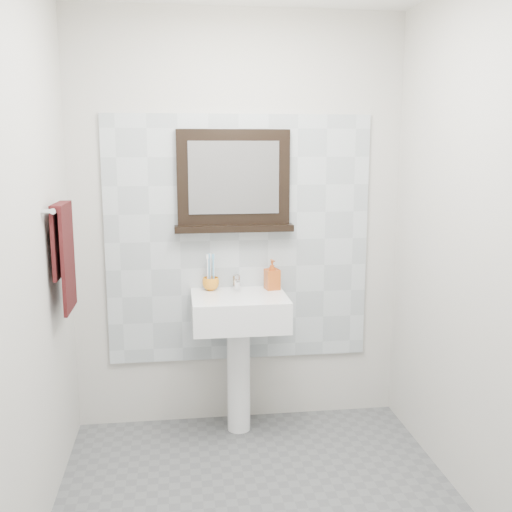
{
  "coord_description": "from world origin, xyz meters",
  "views": [
    {
      "loc": [
        -0.37,
        -2.49,
        1.72
      ],
      "look_at": [
        0.03,
        0.55,
        1.15
      ],
      "focal_mm": 42.0,
      "sensor_mm": 36.0,
      "label": 1
    }
  ],
  "objects": [
    {
      "name": "soap_dispenser",
      "position": [
        0.19,
        0.99,
        0.95
      ],
      "size": [
        0.1,
        0.1,
        0.18
      ],
      "primitive_type": "imported",
      "rotation": [
        0.0,
        0.0,
        0.19
      ],
      "color": "#AE2F14",
      "rests_on": "pedestal_sink"
    },
    {
      "name": "framed_mirror",
      "position": [
        -0.03,
        1.06,
        1.5
      ],
      "size": [
        0.71,
        0.11,
        0.6
      ],
      "color": "black",
      "rests_on": "back_wall"
    },
    {
      "name": "back_wall",
      "position": [
        0.0,
        1.1,
        1.25
      ],
      "size": [
        2.0,
        0.01,
        2.5
      ],
      "primitive_type": "cube",
      "color": "beige",
      "rests_on": "ground"
    },
    {
      "name": "hand_towel",
      "position": [
        -0.94,
        0.58,
        1.21
      ],
      "size": [
        0.06,
        0.3,
        0.55
      ],
      "color": "black",
      "rests_on": "towel_bar"
    },
    {
      "name": "toothbrushes",
      "position": [
        -0.18,
        1.02,
        0.98
      ],
      "size": [
        0.05,
        0.04,
        0.21
      ],
      "color": "white",
      "rests_on": "toothbrush_cup"
    },
    {
      "name": "toothbrush_cup",
      "position": [
        -0.18,
        1.02,
        0.9
      ],
      "size": [
        0.13,
        0.13,
        0.08
      ],
      "primitive_type": "imported",
      "rotation": [
        0.0,
        0.0,
        -0.37
      ],
      "color": "orange",
      "rests_on": "pedestal_sink"
    },
    {
      "name": "left_wall",
      "position": [
        -1.0,
        0.0,
        1.25
      ],
      "size": [
        0.01,
        2.2,
        2.5
      ],
      "primitive_type": "cube",
      "color": "beige",
      "rests_on": "ground"
    },
    {
      "name": "splashback",
      "position": [
        0.0,
        1.09,
        1.15
      ],
      "size": [
        1.6,
        0.02,
        1.5
      ],
      "primitive_type": "cube",
      "color": "#AFB9BE",
      "rests_on": "back_wall"
    },
    {
      "name": "towel_bar",
      "position": [
        -0.95,
        0.58,
        1.42
      ],
      "size": [
        0.07,
        0.4,
        0.03
      ],
      "color": "silver",
      "rests_on": "left_wall"
    },
    {
      "name": "front_wall",
      "position": [
        0.0,
        -1.1,
        1.25
      ],
      "size": [
        2.0,
        0.01,
        2.5
      ],
      "primitive_type": "cube",
      "color": "beige",
      "rests_on": "ground"
    },
    {
      "name": "right_wall",
      "position": [
        1.0,
        0.0,
        1.25
      ],
      "size": [
        0.01,
        2.2,
        2.5
      ],
      "primitive_type": "cube",
      "color": "beige",
      "rests_on": "ground"
    },
    {
      "name": "pedestal_sink",
      "position": [
        -0.02,
        0.87,
        0.68
      ],
      "size": [
        0.55,
        0.44,
        0.96
      ],
      "color": "white",
      "rests_on": "ground"
    }
  ]
}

